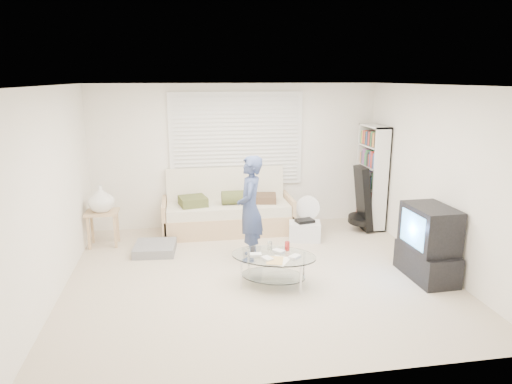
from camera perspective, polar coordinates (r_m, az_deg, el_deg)
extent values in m
plane|color=#C2B297|center=(6.28, 0.24, -10.27)|extent=(5.00, 5.00, 0.00)
cube|color=white|center=(8.06, -2.46, 4.52)|extent=(5.00, 0.02, 2.50)
cube|color=white|center=(3.77, 6.07, -6.86)|extent=(5.00, 0.02, 2.50)
cube|color=white|center=(5.99, -24.03, -0.07)|extent=(0.02, 4.50, 2.50)
cube|color=white|center=(6.75, 21.67, 1.64)|extent=(0.02, 4.50, 2.50)
cube|color=white|center=(5.72, 0.26, 13.19)|extent=(5.00, 4.50, 0.02)
cube|color=white|center=(7.98, -2.45, 6.61)|extent=(2.32, 0.06, 1.62)
cube|color=black|center=(7.97, -2.44, 6.60)|extent=(2.20, 0.01, 1.50)
cube|color=silver|center=(7.94, -2.42, 6.57)|extent=(2.16, 0.04, 1.50)
cube|color=silver|center=(7.96, -2.44, 6.59)|extent=(2.32, 0.08, 1.62)
cube|color=tan|center=(7.88, -3.52, -3.79)|extent=(2.13, 0.85, 0.34)
cube|color=beige|center=(7.79, -3.54, -2.04)|extent=(2.05, 0.79, 0.17)
cube|color=beige|center=(8.06, -3.84, 0.85)|extent=(2.05, 0.24, 0.65)
cube|color=tan|center=(7.82, -11.35, -3.22)|extent=(0.06, 0.85, 0.60)
cube|color=tan|center=(8.02, 4.07, -2.53)|extent=(0.06, 0.85, 0.60)
cube|color=#434B27|center=(7.68, -7.89, -1.14)|extent=(0.51, 0.51, 0.15)
cylinder|color=#434B27|center=(7.70, -2.33, -0.66)|extent=(0.53, 0.23, 0.23)
cube|color=#493224|center=(7.84, 1.11, -0.78)|extent=(0.44, 0.44, 0.13)
cube|color=slate|center=(7.16, -12.50, -6.87)|extent=(0.65, 0.65, 0.14)
cube|color=tan|center=(7.53, -18.69, -2.43)|extent=(0.49, 0.39, 0.04)
cube|color=tan|center=(7.51, -20.19, -4.83)|extent=(0.04, 0.04, 0.53)
cube|color=tan|center=(7.44, -17.19, -4.75)|extent=(0.04, 0.04, 0.53)
cube|color=tan|center=(7.78, -19.80, -4.13)|extent=(0.04, 0.04, 0.53)
cube|color=tan|center=(7.72, -16.91, -4.04)|extent=(0.04, 0.04, 0.53)
imported|color=white|center=(7.47, -18.83, -0.76)|extent=(0.40, 0.40, 0.41)
cube|color=white|center=(8.25, 14.31, 1.85)|extent=(0.28, 0.76, 1.80)
cube|color=black|center=(8.01, 13.27, -0.79)|extent=(0.27, 0.40, 1.12)
cylinder|color=black|center=(8.09, 12.84, -3.35)|extent=(0.40, 0.41, 0.16)
cylinder|color=white|center=(7.88, 6.32, -5.06)|extent=(0.27, 0.27, 0.03)
cylinder|color=white|center=(7.82, 6.35, -3.86)|extent=(0.04, 0.04, 0.34)
cylinder|color=white|center=(7.74, 6.41, -1.88)|extent=(0.42, 0.27, 0.40)
cylinder|color=white|center=(7.74, 6.41, -1.88)|extent=(0.12, 0.10, 0.10)
cube|color=white|center=(7.53, 6.09, -4.87)|extent=(0.57, 0.46, 0.30)
cube|color=black|center=(7.48, 6.12, -3.60)|extent=(0.32, 0.26, 0.05)
cube|color=black|center=(6.53, 20.54, -8.31)|extent=(0.50, 0.91, 0.40)
cube|color=black|center=(6.37, 20.92, -4.23)|extent=(0.52, 0.76, 0.58)
cube|color=#61BEFF|center=(6.25, 19.05, -4.42)|extent=(0.04, 0.58, 0.44)
ellipsoid|color=silver|center=(5.85, 2.21, -7.97)|extent=(1.25, 1.03, 0.02)
ellipsoid|color=silver|center=(5.96, 2.18, -10.42)|extent=(0.96, 0.79, 0.01)
cylinder|color=silver|center=(5.81, -1.86, -10.37)|extent=(0.03, 0.03, 0.37)
cylinder|color=silver|center=(5.69, 5.60, -10.95)|extent=(0.03, 0.03, 0.37)
cylinder|color=silver|center=(6.19, -0.93, -8.75)|extent=(0.03, 0.03, 0.37)
cylinder|color=silver|center=(6.09, 6.04, -9.25)|extent=(0.03, 0.03, 0.37)
cube|color=white|center=(5.81, -0.04, -7.86)|extent=(0.16, 0.11, 0.04)
cube|color=white|center=(5.92, 2.84, -7.41)|extent=(0.17, 0.18, 0.04)
cube|color=white|center=(5.76, 4.86, -8.09)|extent=(0.18, 0.17, 0.04)
cube|color=white|center=(5.69, 1.43, -8.35)|extent=(0.15, 0.17, 0.04)
cylinder|color=silver|center=(6.00, 1.75, -6.73)|extent=(0.06, 0.06, 0.11)
cylinder|color=red|center=(5.99, 3.92, -6.76)|extent=(0.06, 0.06, 0.12)
cube|color=black|center=(6.00, -0.40, -7.17)|extent=(0.09, 0.17, 0.02)
cube|color=white|center=(5.67, 2.91, -8.58)|extent=(0.34, 0.36, 0.01)
cube|color=tan|center=(5.66, 2.38, -8.55)|extent=(0.26, 0.31, 0.01)
imported|color=navy|center=(6.52, -0.75, -2.12)|extent=(0.48, 0.63, 1.54)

